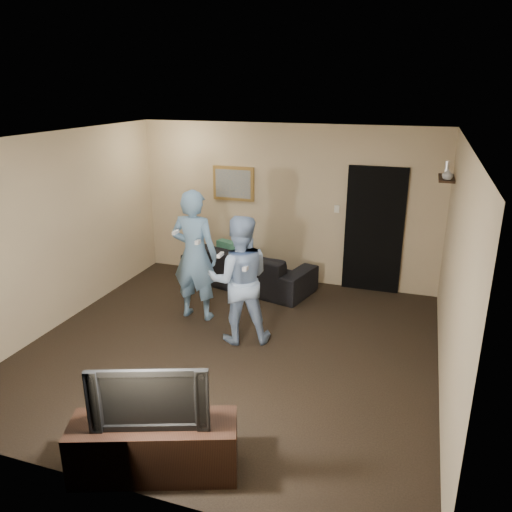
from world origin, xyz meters
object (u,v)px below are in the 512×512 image
(sofa, at_px, (248,267))
(wii_player_left, at_px, (195,255))
(television, at_px, (150,394))
(wii_player_right, at_px, (239,280))
(tv_console, at_px, (154,447))

(sofa, xyz_separation_m, wii_player_left, (-0.30, -1.34, 0.61))
(sofa, relative_size, television, 2.24)
(television, height_order, wii_player_right, wii_player_right)
(television, distance_m, wii_player_left, 3.07)
(television, xyz_separation_m, wii_player_left, (-0.96, 2.91, 0.15))
(sofa, bearing_deg, wii_player_right, 120.57)
(sofa, xyz_separation_m, television, (0.66, -4.25, 0.46))
(wii_player_right, bearing_deg, wii_player_left, 151.62)
(tv_console, height_order, wii_player_right, wii_player_right)
(tv_console, distance_m, television, 0.53)
(wii_player_right, bearing_deg, television, -86.81)
(wii_player_left, bearing_deg, wii_player_right, -28.38)
(wii_player_left, bearing_deg, television, -71.65)
(television, distance_m, wii_player_right, 2.46)
(sofa, height_order, television, television)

